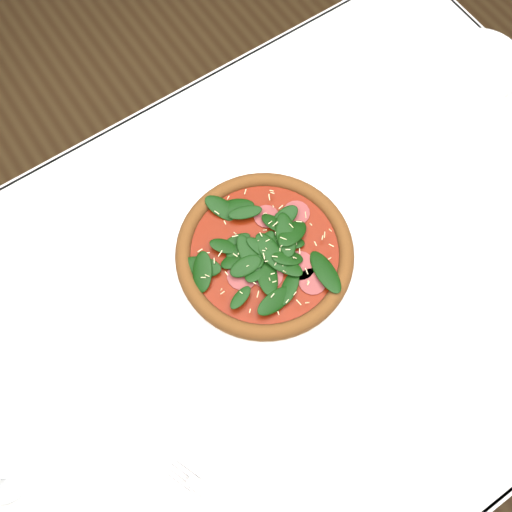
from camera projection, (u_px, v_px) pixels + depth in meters
ground at (269, 376)px, 1.56m from camera, size 6.00×6.00×0.00m
dining_table at (277, 311)px, 0.95m from camera, size 1.21×0.81×0.75m
plate at (265, 256)px, 0.87m from camera, size 0.31×0.31×0.01m
pizza at (265, 252)px, 0.86m from camera, size 0.35×0.35×0.03m
napkin at (226, 506)px, 0.75m from camera, size 0.16×0.12×0.01m
fork at (209, 493)px, 0.74m from camera, size 0.08×0.15×0.00m
saucer_far at (482, 63)px, 1.01m from camera, size 0.15×0.15×0.01m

